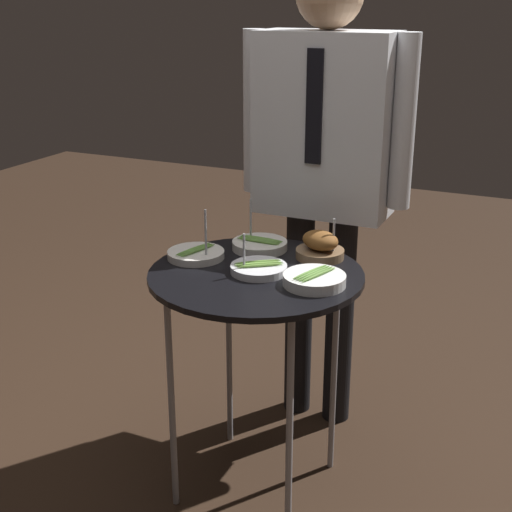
% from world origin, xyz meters
% --- Properties ---
extents(ground_plane, '(8.00, 8.00, 0.00)m').
position_xyz_m(ground_plane, '(0.00, 0.00, 0.00)').
color(ground_plane, black).
extents(serving_cart, '(0.64, 0.64, 0.75)m').
position_xyz_m(serving_cart, '(0.00, 0.00, 0.69)').
color(serving_cart, black).
rests_on(serving_cart, ground_plane).
extents(bowl_asparagus_front_right, '(0.17, 0.17, 0.12)m').
position_xyz_m(bowl_asparagus_front_right, '(0.01, 0.00, 0.76)').
color(bowl_asparagus_front_right, silver).
rests_on(bowl_asparagus_front_right, serving_cart).
extents(bowl_asparagus_mid_left, '(0.18, 0.18, 0.17)m').
position_xyz_m(bowl_asparagus_mid_left, '(-0.22, 0.03, 0.76)').
color(bowl_asparagus_mid_left, silver).
rests_on(bowl_asparagus_mid_left, serving_cart).
extents(bowl_asparagus_front_center, '(0.18, 0.18, 0.04)m').
position_xyz_m(bowl_asparagus_front_center, '(0.19, -0.02, 0.77)').
color(bowl_asparagus_front_center, white).
rests_on(bowl_asparagus_front_center, serving_cart).
extents(bowl_asparagus_front_left, '(0.18, 0.18, 0.16)m').
position_xyz_m(bowl_asparagus_front_left, '(-0.07, 0.19, 0.77)').
color(bowl_asparagus_front_left, silver).
rests_on(bowl_asparagus_front_left, serving_cart).
extents(bowl_roast_far_rim, '(0.15, 0.15, 0.13)m').
position_xyz_m(bowl_roast_far_rim, '(0.13, 0.19, 0.79)').
color(bowl_roast_far_rim, brown).
rests_on(bowl_roast_far_rim, serving_cart).
extents(waiter_figure, '(0.60, 0.23, 1.63)m').
position_xyz_m(waiter_figure, '(0.03, 0.49, 1.03)').
color(waiter_figure, black).
rests_on(waiter_figure, ground_plane).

